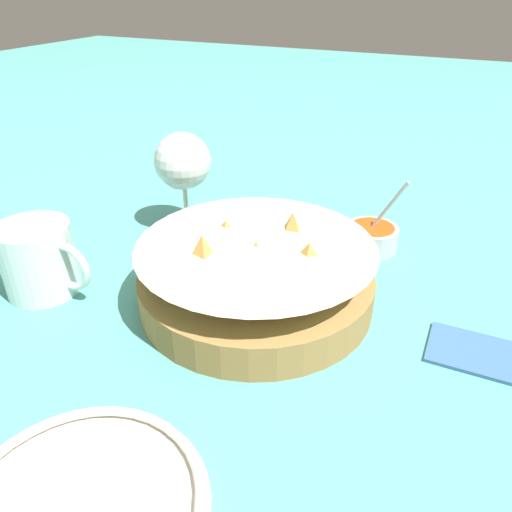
{
  "coord_description": "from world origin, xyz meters",
  "views": [
    {
      "loc": [
        0.19,
        -0.45,
        0.34
      ],
      "look_at": [
        -0.02,
        -0.02,
        0.06
      ],
      "focal_mm": 35.0,
      "sensor_mm": 36.0,
      "label": 1
    }
  ],
  "objects_px": {
    "food_basket": "(256,276)",
    "wine_glass": "(183,164)",
    "sauce_cup": "(372,236)",
    "beer_mug": "(40,262)",
    "side_plate": "(78,509)"
  },
  "relations": [
    {
      "from": "sauce_cup",
      "to": "beer_mug",
      "type": "bearing_deg",
      "value": -140.34
    },
    {
      "from": "sauce_cup",
      "to": "food_basket",
      "type": "bearing_deg",
      "value": -116.15
    },
    {
      "from": "side_plate",
      "to": "food_basket",
      "type": "bearing_deg",
      "value": 90.19
    },
    {
      "from": "food_basket",
      "to": "sauce_cup",
      "type": "relative_size",
      "value": 2.54
    },
    {
      "from": "food_basket",
      "to": "sauce_cup",
      "type": "bearing_deg",
      "value": 63.85
    },
    {
      "from": "food_basket",
      "to": "wine_glass",
      "type": "relative_size",
      "value": 1.85
    },
    {
      "from": "food_basket",
      "to": "wine_glass",
      "type": "bearing_deg",
      "value": 143.91
    },
    {
      "from": "food_basket",
      "to": "side_plate",
      "type": "relative_size",
      "value": 1.42
    },
    {
      "from": "sauce_cup",
      "to": "wine_glass",
      "type": "xyz_separation_m",
      "value": [
        -0.27,
        -0.06,
        0.08
      ]
    },
    {
      "from": "beer_mug",
      "to": "sauce_cup",
      "type": "bearing_deg",
      "value": 39.66
    },
    {
      "from": "food_basket",
      "to": "wine_glass",
      "type": "height_order",
      "value": "wine_glass"
    },
    {
      "from": "food_basket",
      "to": "wine_glass",
      "type": "xyz_separation_m",
      "value": [
        -0.17,
        0.13,
        0.07
      ]
    },
    {
      "from": "sauce_cup",
      "to": "wine_glass",
      "type": "distance_m",
      "value": 0.28
    },
    {
      "from": "wine_glass",
      "to": "side_plate",
      "type": "relative_size",
      "value": 0.77
    },
    {
      "from": "beer_mug",
      "to": "side_plate",
      "type": "distance_m",
      "value": 0.32
    }
  ]
}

